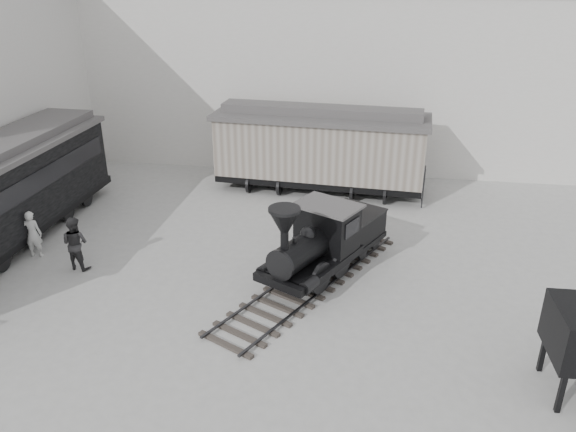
% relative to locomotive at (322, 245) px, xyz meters
% --- Properties ---
extents(ground, '(90.00, 90.00, 0.00)m').
position_rel_locomotive_xyz_m(ground, '(-1.43, -3.95, -1.10)').
color(ground, '#9E9E9B').
extents(north_wall, '(34.00, 2.51, 11.00)m').
position_rel_locomotive_xyz_m(north_wall, '(-1.43, 11.03, 4.45)').
color(north_wall, silver).
rests_on(north_wall, ground).
extents(locomotive, '(5.49, 8.34, 2.98)m').
position_rel_locomotive_xyz_m(locomotive, '(0.00, 0.00, 0.00)').
color(locomotive, '#393331').
rests_on(locomotive, ground).
extents(boxcar, '(9.41, 3.56, 3.78)m').
position_rel_locomotive_xyz_m(boxcar, '(-0.83, 7.56, 0.88)').
color(boxcar, black).
rests_on(boxcar, ground).
extents(visitor_a, '(0.67, 0.50, 1.69)m').
position_rel_locomotive_xyz_m(visitor_a, '(-9.87, -0.20, -0.26)').
color(visitor_a, silver).
rests_on(visitor_a, ground).
extents(visitor_b, '(1.00, 0.84, 1.83)m').
position_rel_locomotive_xyz_m(visitor_b, '(-8.01, -0.76, -0.19)').
color(visitor_b, '#2A292A').
rests_on(visitor_b, ground).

